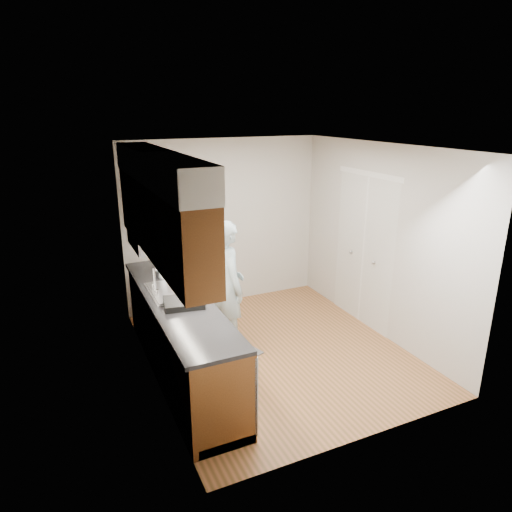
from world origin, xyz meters
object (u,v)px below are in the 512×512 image
Objects in this scene: soap_bottle_a at (162,268)px; soda_can at (175,272)px; dish_rack at (184,303)px; soap_bottle_b at (158,265)px; person at (228,278)px; soap_bottle_c at (167,262)px.

soap_bottle_a is 2.02× the size of soda_can.
soap_bottle_a reaches higher than dish_rack.
dish_rack is at bearing -99.29° from soda_can.
soap_bottle_b is (0.01, 0.28, -0.04)m from soap_bottle_a.
person is 4.63× the size of dish_rack.
soda_can is at bearing -63.63° from soap_bottle_b.
soap_bottle_c reaches higher than soda_can.
person is 0.93m from soap_bottle_b.
soap_bottle_b is 1.34× the size of soda_can.
soap_bottle_a is 0.39m from soap_bottle_c.
dish_rack is (-0.14, -0.87, -0.03)m from soda_can.
soap_bottle_a reaches higher than soda_can.
soda_can is (0.14, -0.28, -0.02)m from soap_bottle_b.
soap_bottle_b is at bearing 99.28° from dish_rack.
soap_bottle_a is 0.66× the size of dish_rack.
soap_bottle_a is at bearing -110.94° from soap_bottle_c.
soda_can is 0.32× the size of dish_rack.
soda_can is 0.88m from dish_rack.
soda_can is at bearing -87.77° from soap_bottle_c.
person reaches higher than dish_rack.
person is at bearing -49.94° from soap_bottle_c.
soap_bottle_a is 0.87m from dish_rack.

